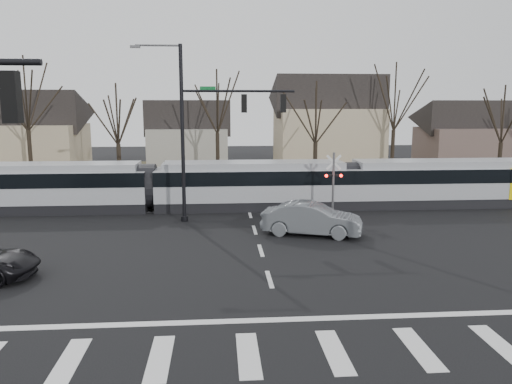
{
  "coord_description": "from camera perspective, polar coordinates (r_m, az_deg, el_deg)",
  "views": [
    {
      "loc": [
        -1.95,
        -16.69,
        6.71
      ],
      "look_at": [
        0.0,
        9.0,
        2.3
      ],
      "focal_mm": 35.0,
      "sensor_mm": 36.0,
      "label": 1
    }
  ],
  "objects": [
    {
      "name": "ground",
      "position": [
        18.09,
        2.21,
        -12.06
      ],
      "size": [
        140.0,
        140.0,
        0.0
      ],
      "primitive_type": "plane",
      "color": "black"
    },
    {
      "name": "grass_verge",
      "position": [
        49.19,
        -2.03,
        1.87
      ],
      "size": [
        140.0,
        28.0,
        0.01
      ],
      "primitive_type": "cube",
      "color": "#38331E",
      "rests_on": "ground"
    },
    {
      "name": "crosswalk",
      "position": [
        14.48,
        4.1,
        -17.88
      ],
      "size": [
        27.0,
        2.6,
        0.01
      ],
      "color": "silver",
      "rests_on": "ground"
    },
    {
      "name": "stop_line",
      "position": [
        16.44,
        2.95,
        -14.36
      ],
      "size": [
        28.0,
        0.35,
        0.01
      ],
      "primitive_type": "cube",
      "color": "silver",
      "rests_on": "ground"
    },
    {
      "name": "lane_dashes",
      "position": [
        33.43,
        -0.91,
        -1.86
      ],
      "size": [
        0.18,
        30.0,
        0.01
      ],
      "color": "silver",
      "rests_on": "ground"
    },
    {
      "name": "rail_pair",
      "position": [
        33.23,
        -0.89,
        -1.89
      ],
      "size": [
        90.0,
        1.52,
        0.06
      ],
      "color": "#59595E",
      "rests_on": "ground"
    },
    {
      "name": "tram",
      "position": [
        33.14,
        -0.61,
        1.02
      ],
      "size": [
        41.24,
        3.06,
        3.13
      ],
      "color": "gray",
      "rests_on": "ground"
    },
    {
      "name": "sedan",
      "position": [
        26.54,
        6.38,
        -3.08
      ],
      "size": [
        4.97,
        6.33,
        1.72
      ],
      "primitive_type": "imported",
      "rotation": [
        0.0,
        0.0,
        1.25
      ],
      "color": "slate",
      "rests_on": "ground"
    },
    {
      "name": "signal_pole_far",
      "position": [
        29.21,
        -5.28,
        7.69
      ],
      "size": [
        9.28,
        0.44,
        10.2
      ],
      "color": "black",
      "rests_on": "ground"
    },
    {
      "name": "rail_crossing_signal",
      "position": [
        30.67,
        8.81,
        0.55
      ],
      "size": [
        1.08,
        0.36,
        4.0
      ],
      "color": "#59595B",
      "rests_on": "ground"
    },
    {
      "name": "tree_row",
      "position": [
        42.91,
        0.95,
        7.43
      ],
      "size": [
        59.2,
        7.2,
        10.0
      ],
      "color": "black",
      "rests_on": "ground"
    },
    {
      "name": "house_a",
      "position": [
        53.85,
        -24.09,
        6.48
      ],
      "size": [
        9.72,
        8.64,
        8.6
      ],
      "color": "tan",
      "rests_on": "ground"
    },
    {
      "name": "house_b",
      "position": [
        52.85,
        -7.7,
        6.65
      ],
      "size": [
        8.64,
        7.56,
        7.65
      ],
      "color": "gray",
      "rests_on": "ground"
    },
    {
      "name": "house_c",
      "position": [
        50.9,
        8.16,
        7.95
      ],
      "size": [
        10.8,
        8.64,
        10.1
      ],
      "color": "tan",
      "rests_on": "ground"
    },
    {
      "name": "house_d",
      "position": [
        57.9,
        22.43,
        6.27
      ],
      "size": [
        8.64,
        7.56,
        7.65
      ],
      "color": "brown",
      "rests_on": "ground"
    }
  ]
}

